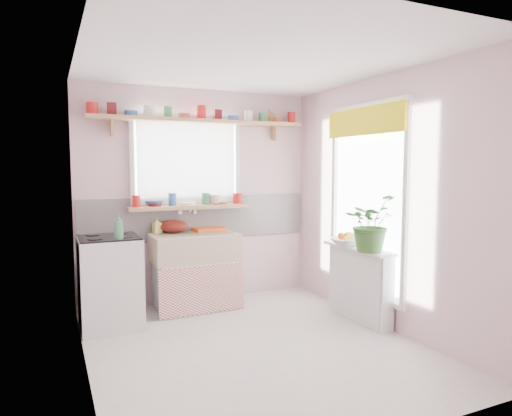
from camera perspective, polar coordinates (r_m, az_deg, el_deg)
name	(u,v)px	position (r m, az deg, el deg)	size (l,w,h in m)	color
room	(277,188)	(5.02, 2.60, 2.54)	(3.20, 3.20, 3.20)	silver
sink_unit	(195,271)	(5.24, -7.64, -7.75)	(0.95, 0.65, 1.11)	white
cooker	(110,282)	(4.81, -17.77, -8.77)	(0.58, 0.58, 0.93)	white
radiator_ledge	(359,282)	(4.94, 12.80, -9.04)	(0.22, 0.95, 0.78)	white
windowsill	(189,207)	(5.31, -8.32, 0.15)	(1.40, 0.22, 0.04)	tan
pine_shelf	(201,121)	(5.35, -6.86, 10.72)	(2.52, 0.24, 0.04)	tan
shelf_crockery	(200,115)	(5.35, -7.05, 11.51)	(2.47, 0.11, 0.12)	red
sill_crockery	(188,200)	(5.30, -8.51, 0.95)	(1.35, 0.11, 0.12)	red
dish_tray	(208,229)	(5.43, -6.01, -2.61)	(0.36, 0.27, 0.04)	#F95516
colander	(173,226)	(5.30, -10.30, -2.24)	(0.33, 0.33, 0.15)	#611410
jade_plant	(370,223)	(4.57, 14.08, -1.82)	(0.51, 0.44, 0.56)	#305F26
fruit_bowl	(346,242)	(4.90, 11.22, -4.15)	(0.32, 0.32, 0.08)	silver
herb_pot	(364,237)	(4.85, 13.37, -3.60)	(0.10, 0.07, 0.19)	#346729
soap_bottle_sink	(157,225)	(5.25, -12.27, -2.13)	(0.08, 0.09, 0.19)	#E3D765
sill_cup	(216,200)	(5.37, -5.07, 1.04)	(0.14, 0.14, 0.11)	beige
sill_bowl	(154,203)	(5.27, -12.69, 0.59)	(0.20, 0.20, 0.06)	#2E4D96
shelf_vase	(269,116)	(5.75, 1.66, 11.42)	(0.16, 0.16, 0.17)	#A25F31
cooker_bottle	(119,227)	(4.50, -16.81, -2.25)	(0.09, 0.09, 0.24)	#3E7D56
fruit	(347,236)	(4.90, 11.25, -3.43)	(0.20, 0.14, 0.10)	#FF5D15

